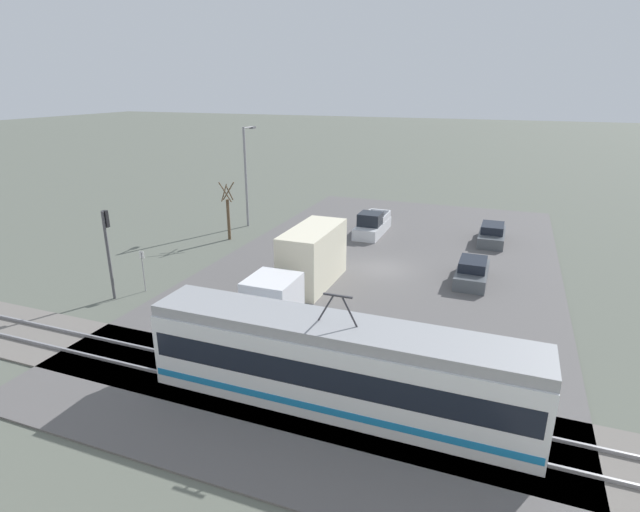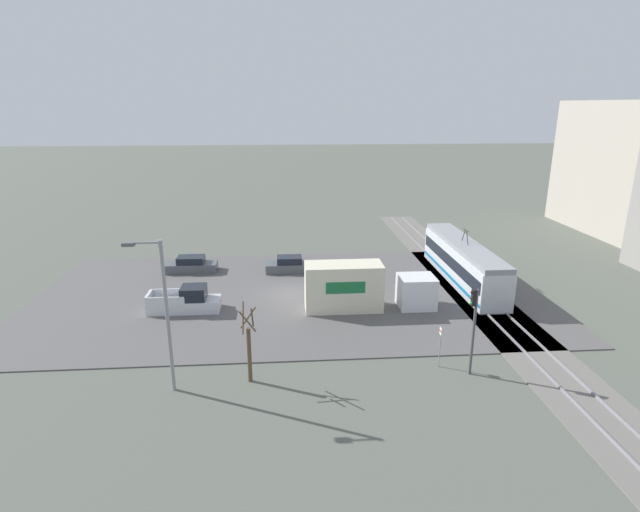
% 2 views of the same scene
% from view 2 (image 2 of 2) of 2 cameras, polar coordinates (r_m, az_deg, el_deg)
% --- Properties ---
extents(ground_plane, '(320.00, 320.00, 0.00)m').
position_cam_2_polar(ground_plane, '(40.99, -3.49, -4.45)').
color(ground_plane, '#565B51').
extents(road_surface, '(22.35, 40.81, 0.08)m').
position_cam_2_polar(road_surface, '(40.98, -3.50, -4.40)').
color(road_surface, '#565454').
rests_on(road_surface, ground).
extents(rail_bed, '(56.34, 4.40, 0.22)m').
position_cam_2_polar(rail_bed, '(43.84, 16.78, -3.66)').
color(rail_bed, slate).
rests_on(rail_bed, ground).
extents(light_rail_tram, '(14.77, 2.59, 4.58)m').
position_cam_2_polar(light_rail_tram, '(45.13, 16.04, -0.72)').
color(light_rail_tram, silver).
rests_on(light_rail_tram, ground).
extents(box_truck, '(2.44, 9.83, 3.55)m').
position_cam_2_polar(box_truck, '(37.68, 4.75, -3.64)').
color(box_truck, silver).
rests_on(box_truck, ground).
extents(pickup_truck, '(1.91, 5.31, 1.91)m').
position_cam_2_polar(pickup_truck, '(38.76, -15.10, -5.05)').
color(pickup_truck, silver).
rests_on(pickup_truck, ground).
extents(sedan_car_0, '(1.90, 4.69, 1.44)m').
position_cam_2_polar(sedan_car_0, '(47.66, -14.50, -1.02)').
color(sedan_car_0, '#4C5156').
rests_on(sedan_car_0, ground).
extents(sedan_car_1, '(1.86, 4.35, 1.43)m').
position_cam_2_polar(sedan_car_1, '(46.22, -3.50, -1.06)').
color(sedan_car_1, '#4C5156').
rests_on(sedan_car_1, ground).
extents(traffic_light_pole, '(0.28, 0.47, 5.20)m').
position_cam_2_polar(traffic_light_pole, '(29.35, 17.12, -7.03)').
color(traffic_light_pole, '#47474C').
rests_on(traffic_light_pole, ground).
extents(street_tree, '(1.10, 0.91, 4.64)m').
position_cam_2_polar(street_tree, '(28.19, -8.12, -10.28)').
color(street_tree, brown).
rests_on(street_tree, ground).
extents(street_lamp_near_crossing, '(0.36, 1.95, 8.46)m').
position_cam_2_polar(street_lamp_near_crossing, '(27.18, -17.55, -5.61)').
color(street_lamp_near_crossing, gray).
rests_on(street_lamp_near_crossing, ground).
extents(no_parking_sign, '(0.32, 0.08, 2.53)m').
position_cam_2_polar(no_parking_sign, '(30.45, 13.56, -9.67)').
color(no_parking_sign, gray).
rests_on(no_parking_sign, ground).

